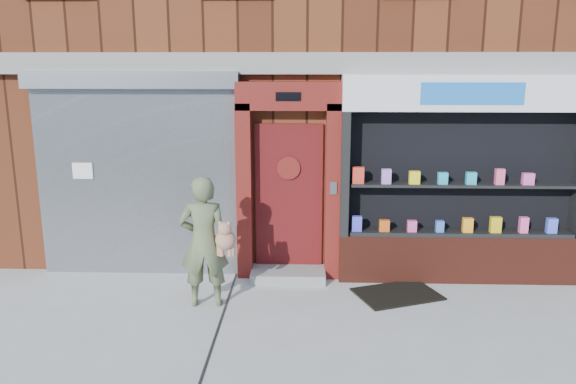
{
  "coord_description": "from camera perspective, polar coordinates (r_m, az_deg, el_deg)",
  "views": [
    {
      "loc": [
        -0.49,
        -6.17,
        3.14
      ],
      "look_at": [
        -0.73,
        1.0,
        1.5
      ],
      "focal_mm": 35.0,
      "sensor_mm": 36.0,
      "label": 1
    }
  ],
  "objects": [
    {
      "name": "building",
      "position": [
        12.2,
        4.39,
        16.88
      ],
      "size": [
        12.0,
        8.16,
        8.0
      ],
      "color": "#4A2011",
      "rests_on": "ground"
    },
    {
      "name": "red_door_bay",
      "position": [
        8.21,
        0.06,
        1.04
      ],
      "size": [
        1.52,
        0.58,
        2.9
      ],
      "color": "#5D130F",
      "rests_on": "ground"
    },
    {
      "name": "ground",
      "position": [
        6.94,
        5.94,
        -14.11
      ],
      "size": [
        80.0,
        80.0,
        0.0
      ],
      "primitive_type": "plane",
      "color": "#9E9E99",
      "rests_on": "ground"
    },
    {
      "name": "shutter_bay",
      "position": [
        8.59,
        -15.12,
        2.91
      ],
      "size": [
        3.1,
        0.3,
        3.04
      ],
      "color": "gray",
      "rests_on": "ground"
    },
    {
      "name": "woman",
      "position": [
        7.42,
        -8.44,
        -5.0
      ],
      "size": [
        0.77,
        0.49,
        1.75
      ],
      "color": "#5B6643",
      "rests_on": "ground"
    },
    {
      "name": "doormat",
      "position": [
        8.08,
        11.03,
        -10.14
      ],
      "size": [
        1.3,
        1.11,
        0.03
      ],
      "primitive_type": "cube",
      "rotation": [
        0.0,
        0.0,
        0.37
      ],
      "color": "black",
      "rests_on": "ground"
    },
    {
      "name": "pharmacy_bay",
      "position": [
        8.48,
        17.17,
        0.26
      ],
      "size": [
        3.5,
        0.41,
        3.0
      ],
      "color": "#581F14",
      "rests_on": "ground"
    }
  ]
}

